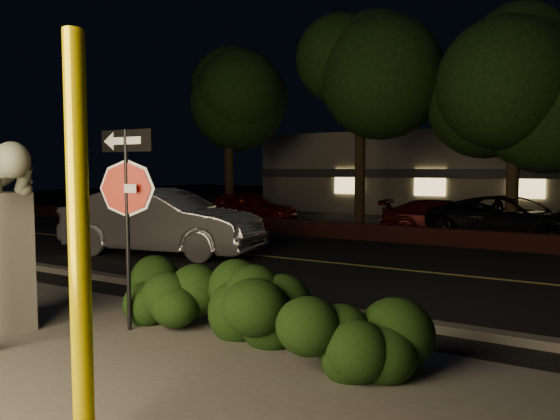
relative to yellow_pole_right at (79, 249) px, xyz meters
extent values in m
plane|color=black|center=(-1.64, 11.78, -1.62)|extent=(90.00, 90.00, 0.00)
cube|color=#4C4944|center=(-1.64, 0.78, -1.61)|extent=(14.00, 6.00, 0.02)
cube|color=black|center=(-1.64, 8.78, -1.61)|extent=(80.00, 8.00, 0.01)
cube|color=gold|center=(-1.64, 8.78, -1.60)|extent=(80.00, 0.12, 0.00)
cube|color=#4C4944|center=(-1.64, 4.68, -1.56)|extent=(80.00, 0.25, 0.12)
cube|color=#3F1814|center=(-1.64, 13.08, -1.37)|extent=(40.00, 0.35, 0.50)
cube|color=black|center=(-1.64, 18.78, -1.61)|extent=(40.00, 12.00, 0.01)
cube|color=gray|center=(-1.64, 26.78, 0.38)|extent=(22.00, 10.00, 4.00)
cube|color=#333338|center=(-1.64, 21.68, 0.38)|extent=(22.00, 0.20, 0.40)
cube|color=#FFD87F|center=(-7.64, 21.73, -0.02)|extent=(1.40, 0.08, 1.20)
cube|color=#FFD87F|center=(-3.64, 21.73, -0.02)|extent=(1.40, 0.08, 1.20)
cube|color=#FFD87F|center=(0.36, 21.73, -0.02)|extent=(1.40, 0.08, 1.20)
cylinder|color=black|center=(-9.64, 14.78, 0.26)|extent=(0.36, 0.36, 3.75)
ellipsoid|color=black|center=(-9.64, 14.78, 3.74)|extent=(4.60, 4.60, 4.14)
cylinder|color=black|center=(-4.14, 14.98, 0.51)|extent=(0.36, 0.36, 4.25)
ellipsoid|color=black|center=(-4.14, 14.98, 4.45)|extent=(5.20, 5.20, 4.68)
cylinder|color=black|center=(0.86, 14.58, 0.38)|extent=(0.36, 0.36, 4.00)
ellipsoid|color=black|center=(0.86, 14.58, 4.06)|extent=(4.80, 4.80, 4.32)
cylinder|color=#F3D500|center=(0.00, 0.00, 0.00)|extent=(0.16, 0.16, 3.23)
cylinder|color=black|center=(-2.18, 2.50, -0.25)|extent=(0.06, 0.06, 2.74)
cube|color=white|center=(-2.18, 2.50, 0.34)|extent=(0.41, 0.03, 0.12)
cube|color=black|center=(-2.18, 2.50, 0.97)|extent=(0.93, 0.03, 0.29)
cube|color=white|center=(-2.18, 2.50, 0.97)|extent=(0.59, 0.02, 0.12)
cube|color=#4C4944|center=(-3.72, 1.63, -0.67)|extent=(0.96, 0.96, 1.90)
sphere|color=slate|center=(-2.76, 1.24, 0.71)|extent=(0.44, 0.44, 0.44)
ellipsoid|color=black|center=(-2.04, 3.05, -1.18)|extent=(1.78, 1.00, 0.88)
ellipsoid|color=black|center=(-0.48, 3.03, -1.07)|extent=(1.89, 1.41, 1.10)
ellipsoid|color=black|center=(1.05, 2.66, -1.12)|extent=(1.57, 1.11, 1.00)
imported|color=silver|center=(-6.47, 7.65, -0.76)|extent=(5.45, 2.84, 1.71)
imported|color=maroon|center=(-9.01, 15.16, -0.94)|extent=(4.18, 2.32, 1.35)
imported|color=#3C0A0A|center=(-1.22, 15.19, -1.01)|extent=(4.42, 2.43, 1.21)
imported|color=black|center=(0.89, 14.79, -0.92)|extent=(5.46, 3.53, 1.40)
camera|label=1|loc=(3.39, -2.67, 0.60)|focal=35.00mm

